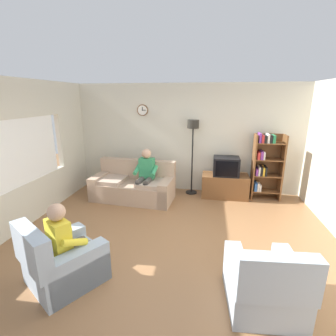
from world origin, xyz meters
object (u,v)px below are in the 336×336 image
(bookshelf, at_px, (265,164))
(person_in_left_armchair, at_px, (67,239))
(couch, at_px, (133,186))
(tv_stand, at_px, (225,186))
(armchair_near_bookshelf, at_px, (264,285))
(floor_lamp, at_px, (193,137))
(person_on_couch, at_px, (146,173))
(tv, at_px, (226,166))
(armchair_near_window, at_px, (63,263))

(bookshelf, distance_m, person_in_left_armchair, 4.58)
(couch, bearing_deg, person_in_left_armchair, -90.59)
(couch, height_order, tv_stand, couch)
(couch, distance_m, tv_stand, 2.22)
(armchair_near_bookshelf, distance_m, person_in_left_armchair, 2.48)
(bookshelf, xyz_separation_m, floor_lamp, (-1.72, 0.03, 0.60))
(tv_stand, distance_m, bookshelf, 1.07)
(couch, relative_size, person_in_left_armchair, 1.76)
(couch, distance_m, floor_lamp, 1.86)
(floor_lamp, relative_size, person_on_couch, 1.49)
(couch, relative_size, tv, 3.28)
(tv, xyz_separation_m, armchair_near_bookshelf, (0.26, -3.35, -0.49))
(person_on_couch, bearing_deg, tv, 17.67)
(floor_lamp, distance_m, person_in_left_armchair, 3.76)
(couch, xyz_separation_m, bookshelf, (3.07, 0.57, 0.53))
(tv_stand, relative_size, armchair_near_window, 0.94)
(couch, bearing_deg, bookshelf, 10.47)
(tv, bearing_deg, armchair_near_window, -123.78)
(bookshelf, bearing_deg, armchair_near_window, -132.41)
(armchair_near_window, distance_m, armchair_near_bookshelf, 2.51)
(armchair_near_bookshelf, relative_size, person_on_couch, 0.76)
(armchair_near_window, height_order, person_on_couch, person_on_couch)
(bookshelf, xyz_separation_m, person_in_left_armchair, (-3.10, -3.37, -0.24))
(tv_stand, distance_m, person_in_left_armchair, 3.98)
(tv, xyz_separation_m, person_on_couch, (-1.83, -0.58, -0.08))
(couch, height_order, person_in_left_armchair, person_in_left_armchair)
(tv, distance_m, armchair_near_bookshelf, 3.39)
(armchair_near_window, relative_size, armchair_near_bookshelf, 1.25)
(tv, distance_m, armchair_near_window, 4.06)
(floor_lamp, distance_m, armchair_near_window, 3.93)
(armchair_near_bookshelf, bearing_deg, floor_lamp, 107.32)
(person_on_couch, bearing_deg, floor_lamp, 34.93)
(tv, distance_m, person_on_couch, 1.92)
(bookshelf, xyz_separation_m, armchair_near_window, (-3.15, -3.45, -0.56))
(person_in_left_armchair, bearing_deg, armchair_near_window, -123.60)
(tv, height_order, armchair_near_window, tv)
(bookshelf, bearing_deg, person_on_couch, -166.09)
(person_on_couch, bearing_deg, couch, 161.86)
(couch, bearing_deg, floor_lamp, 23.90)
(couch, distance_m, person_in_left_armchair, 2.82)
(bookshelf, xyz_separation_m, armchair_near_bookshelf, (-0.64, -3.44, -0.56))
(tv, bearing_deg, armchair_near_bookshelf, -85.49)
(floor_lamp, xyz_separation_m, person_on_couch, (-1.01, -0.71, -0.75))
(tv_stand, distance_m, armchair_near_bookshelf, 3.38)
(person_in_left_armchair, bearing_deg, floor_lamp, 67.99)
(armchair_near_bookshelf, bearing_deg, person_in_left_armchair, 178.41)
(floor_lamp, bearing_deg, couch, -156.10)
(bookshelf, height_order, armchair_near_bookshelf, bookshelf)
(person_in_left_armchair, bearing_deg, bookshelf, 47.42)
(person_on_couch, bearing_deg, armchair_near_bookshelf, -52.86)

